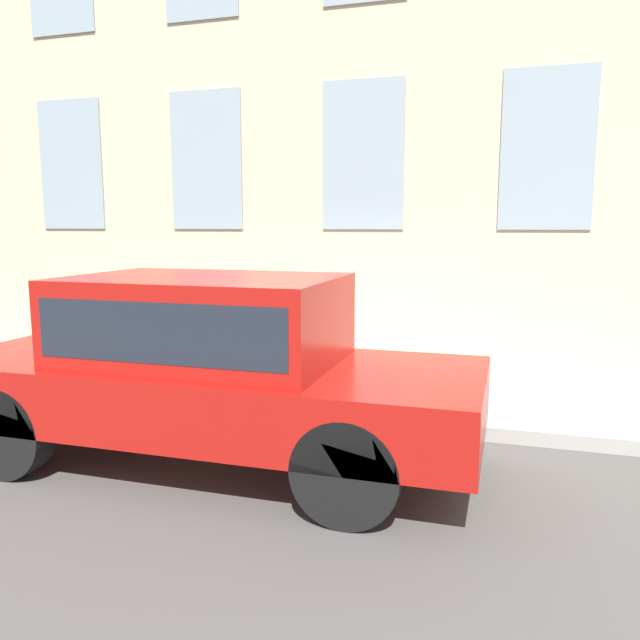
{
  "coord_description": "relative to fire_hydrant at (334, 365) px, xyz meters",
  "views": [
    {
      "loc": [
        -6.34,
        -2.05,
        2.2
      ],
      "look_at": [
        0.77,
        0.12,
        1.06
      ],
      "focal_mm": 35.0,
      "sensor_mm": 36.0,
      "label": 1
    }
  ],
  "objects": [
    {
      "name": "building_facade",
      "position": [
        1.96,
        0.09,
        3.98
      ],
      "size": [
        0.33,
        40.0,
        9.05
      ],
      "color": "#C6B793",
      "rests_on": "ground_plane"
    },
    {
      "name": "person",
      "position": [
        0.24,
        0.42,
        0.28
      ],
      "size": [
        0.27,
        0.18,
        1.13
      ],
      "rotation": [
        0.0,
        0.0,
        -2.68
      ],
      "color": "#726651",
      "rests_on": "sidewalk"
    },
    {
      "name": "parked_car_red_near",
      "position": [
        -1.99,
        0.65,
        0.43
      ],
      "size": [
        1.85,
        4.94,
        1.74
      ],
      "color": "black",
      "rests_on": "ground_plane"
    },
    {
      "name": "ground_plane",
      "position": [
        -0.65,
        0.09,
        -0.55
      ],
      "size": [
        80.0,
        80.0,
        0.0
      ],
      "primitive_type": "plane",
      "color": "#514F4C"
    },
    {
      "name": "fire_hydrant",
      "position": [
        0.0,
        0.0,
        0.0
      ],
      "size": [
        0.31,
        0.43,
        0.77
      ],
      "color": "gold",
      "rests_on": "sidewalk"
    },
    {
      "name": "sidewalk",
      "position": [
        0.58,
        0.09,
        -0.47
      ],
      "size": [
        2.46,
        60.0,
        0.15
      ],
      "color": "#9E9B93",
      "rests_on": "ground_plane"
    }
  ]
}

